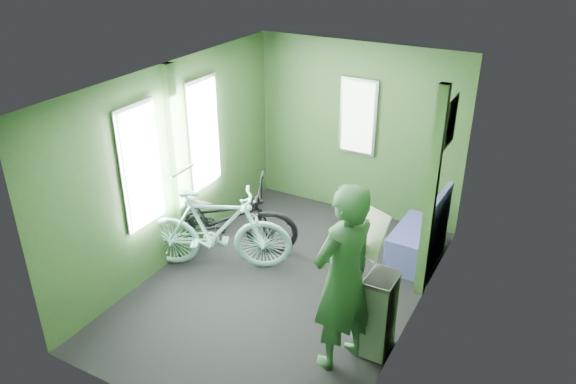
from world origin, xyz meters
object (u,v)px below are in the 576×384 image
at_px(bicycle_black, 222,252).
at_px(bicycle_mint, 218,268).
at_px(bench_seat, 418,241).
at_px(waste_box, 379,314).
at_px(passenger, 343,279).

relative_size(bicycle_black, bicycle_mint, 1.08).
bearing_deg(bench_seat, bicycle_mint, -146.07).
bearing_deg(bicycle_mint, bench_seat, -81.82).
height_order(bicycle_black, waste_box, waste_box).
relative_size(bicycle_black, passenger, 1.03).
relative_size(bicycle_mint, bench_seat, 1.90).
xyz_separation_m(waste_box, bench_seat, (-0.12, 1.64, -0.14)).
bearing_deg(bicycle_mint, bicycle_black, 3.67).
xyz_separation_m(bicycle_mint, waste_box, (2.08, -0.40, 0.41)).
bearing_deg(waste_box, bicycle_black, 162.64).
bearing_deg(bench_seat, waste_box, -84.34).
height_order(bicycle_mint, bench_seat, bench_seat).
relative_size(waste_box, bench_seat, 0.91).
height_order(waste_box, bench_seat, bench_seat).
bearing_deg(bench_seat, bicycle_black, -154.35).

